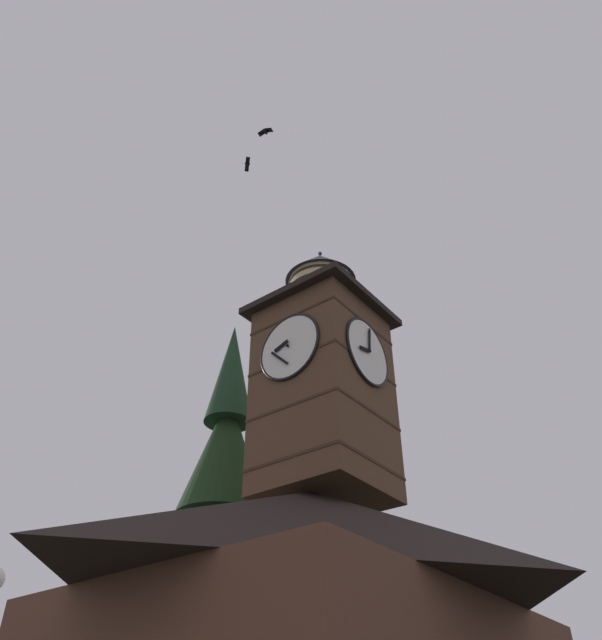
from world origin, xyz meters
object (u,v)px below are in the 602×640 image
clock_tower (323,375)px  flying_bird_high (265,131)px  flying_bird_low (247,164)px  pine_tree_behind (216,581)px

clock_tower → flying_bird_high: flying_bird_high is taller
clock_tower → flying_bird_low: 8.85m
clock_tower → flying_bird_low: (3.86, -0.61, 7.95)m
flying_bird_high → flying_bird_low: flying_bird_low is taller
clock_tower → flying_bird_low: flying_bird_low is taller
flying_bird_high → flying_bird_low: (-0.94, -1.74, 0.36)m
clock_tower → pine_tree_behind: size_ratio=0.55×
clock_tower → flying_bird_high: (4.80, 1.13, 7.58)m
pine_tree_behind → flying_bird_high: (6.40, 7.26, 13.27)m
pine_tree_behind → flying_bird_low: 15.69m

